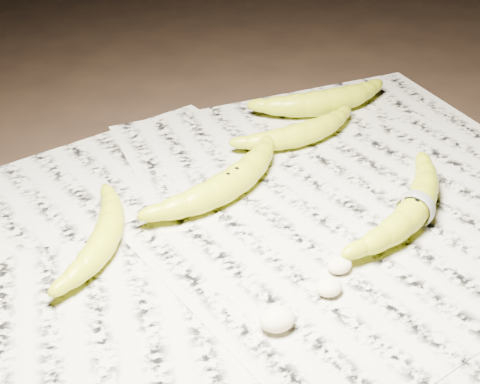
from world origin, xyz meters
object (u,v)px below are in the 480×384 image
banana_taped (416,206)px  banana_upper_a (304,131)px  banana_left_b (106,234)px  banana_center (231,181)px  banana_upper_b (326,100)px

banana_taped → banana_upper_a: banana_taped is taller
banana_left_b → banana_center: 0.19m
banana_center → banana_upper_b: same height
banana_left_b → banana_upper_b: 0.46m
banana_center → banana_upper_a: (0.16, 0.07, -0.00)m
banana_left_b → banana_upper_a: banana_upper_a is taller
banana_left_b → banana_upper_a: (0.34, 0.10, 0.00)m
banana_taped → banana_upper_a: 0.24m
banana_center → banana_upper_b: 0.29m
banana_left_b → banana_center: bearing=-46.2°
banana_left_b → banana_taped: 0.38m
banana_left_b → banana_center: size_ratio=0.79×
banana_upper_a → banana_upper_b: 0.11m
banana_center → banana_left_b: bearing=167.1°
banana_left_b → banana_upper_a: bearing=-38.5°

